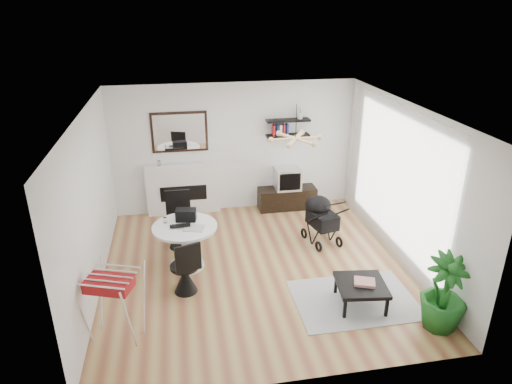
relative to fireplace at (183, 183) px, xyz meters
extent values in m
plane|color=#935638|center=(1.10, -2.42, -0.69)|extent=(5.00, 5.00, 0.00)
plane|color=white|center=(1.10, -2.42, 2.01)|extent=(5.00, 5.00, 0.00)
plane|color=white|center=(1.10, 0.08, 0.66)|extent=(5.00, 0.00, 5.00)
plane|color=white|center=(-1.40, -2.42, 0.66)|extent=(0.00, 5.00, 5.00)
plane|color=white|center=(3.60, -2.42, 0.66)|extent=(0.00, 5.00, 5.00)
cube|color=white|center=(3.50, -2.22, 0.66)|extent=(0.04, 3.60, 2.60)
cube|color=white|center=(0.00, 0.00, -0.14)|extent=(1.50, 0.15, 1.10)
cube|color=black|center=(0.00, -0.06, -0.21)|extent=(0.95, 0.06, 0.32)
cube|color=black|center=(0.00, 0.06, 1.06)|extent=(1.12, 0.03, 0.82)
cube|color=white|center=(0.00, 0.04, 1.06)|extent=(1.02, 0.01, 0.72)
cube|color=black|center=(2.20, -0.05, 0.91)|extent=(0.90, 0.25, 0.04)
cube|color=black|center=(2.20, -0.05, 1.23)|extent=(0.90, 0.25, 0.04)
cube|color=black|center=(2.20, -0.15, -0.45)|extent=(1.23, 0.43, 0.46)
cube|color=silver|center=(2.19, -0.15, 0.01)|extent=(0.53, 0.46, 0.46)
cube|color=black|center=(2.19, -0.37, 0.01)|extent=(0.45, 0.01, 0.37)
cylinder|color=white|center=(-0.03, -2.16, -0.65)|extent=(0.57, 0.57, 0.06)
cylinder|color=white|center=(-0.03, -2.16, -0.29)|extent=(0.14, 0.14, 0.68)
cylinder|color=white|center=(-0.03, -2.16, 0.07)|extent=(1.06, 1.06, 0.04)
imported|color=black|center=(-0.10, -2.23, 0.11)|extent=(0.34, 0.23, 0.03)
cube|color=black|center=(0.00, -1.96, 0.19)|extent=(0.36, 0.25, 0.20)
cube|color=silver|center=(0.11, -2.27, 0.10)|extent=(0.38, 0.34, 0.01)
cylinder|color=white|center=(-0.34, -1.99, 0.14)|extent=(0.06, 0.06, 0.10)
cylinder|color=black|center=(-0.13, -1.45, -0.18)|extent=(0.49, 0.49, 0.06)
cone|color=black|center=(-0.13, -1.45, -0.45)|extent=(0.40, 0.40, 0.47)
cube|color=black|center=(-0.12, -1.22, 0.10)|extent=(0.45, 0.05, 0.50)
cylinder|color=black|center=(-0.08, -2.86, -0.24)|extent=(0.44, 0.44, 0.05)
cone|color=black|center=(-0.08, -2.86, -0.48)|extent=(0.36, 0.36, 0.42)
cube|color=black|center=(-0.02, -3.05, 0.01)|extent=(0.39, 0.16, 0.45)
cube|color=maroon|center=(-1.01, -3.76, 0.20)|extent=(0.65, 0.51, 0.15)
cube|color=black|center=(2.47, -1.73, -0.21)|extent=(0.51, 0.66, 0.27)
ellipsoid|color=black|center=(2.43, -1.56, 0.00)|extent=(0.47, 0.47, 0.33)
cylinder|color=black|center=(2.55, -2.10, 0.25)|extent=(0.43, 0.12, 0.03)
torus|color=black|center=(2.20, -1.51, -0.60)|extent=(0.09, 0.21, 0.21)
torus|color=black|center=(2.62, -1.42, -0.60)|extent=(0.09, 0.21, 0.21)
torus|color=black|center=(2.32, -2.05, -0.60)|extent=(0.09, 0.21, 0.21)
torus|color=black|center=(2.74, -1.95, -0.60)|extent=(0.09, 0.21, 0.21)
cube|color=#A7A7A7|center=(2.41, -3.55, -0.68)|extent=(1.80, 1.30, 0.01)
cube|color=black|center=(2.45, -3.66, -0.34)|extent=(0.78, 0.78, 0.06)
cube|color=black|center=(2.11, -3.92, -0.52)|extent=(0.04, 0.04, 0.30)
cube|color=black|center=(2.71, -4.00, -0.52)|extent=(0.04, 0.04, 0.30)
cube|color=black|center=(2.19, -3.33, -0.52)|extent=(0.04, 0.04, 0.30)
cube|color=black|center=(2.78, -3.40, -0.52)|extent=(0.04, 0.04, 0.30)
cube|color=#C63E31|center=(2.49, -3.67, -0.29)|extent=(0.36, 0.33, 0.04)
imported|color=#1A5E1C|center=(3.34, -4.32, -0.14)|extent=(0.68, 0.68, 1.10)
camera|label=1|loc=(-0.06, -8.90, 3.51)|focal=32.00mm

